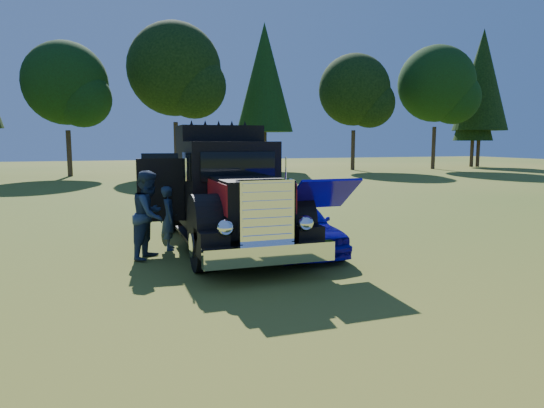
{
  "coord_description": "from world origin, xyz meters",
  "views": [
    {
      "loc": [
        -1.28,
        -9.8,
        2.6
      ],
      "look_at": [
        2.32,
        0.85,
        1.15
      ],
      "focal_mm": 32.0,
      "sensor_mm": 36.0,
      "label": 1
    }
  ],
  "objects_px": {
    "diamond_t_truck": "(227,196)",
    "hotrod_coupe": "(294,225)",
    "spectator_near": "(169,218)",
    "spectator_far": "(150,215)"
  },
  "relations": [
    {
      "from": "diamond_t_truck",
      "to": "hotrod_coupe",
      "type": "xyz_separation_m",
      "value": [
        1.38,
        -0.97,
        -0.65
      ]
    },
    {
      "from": "hotrod_coupe",
      "to": "spectator_near",
      "type": "bearing_deg",
      "value": 157.63
    },
    {
      "from": "spectator_near",
      "to": "spectator_far",
      "type": "height_order",
      "value": "spectator_far"
    },
    {
      "from": "hotrod_coupe",
      "to": "spectator_near",
      "type": "height_order",
      "value": "hotrod_coupe"
    },
    {
      "from": "spectator_near",
      "to": "spectator_far",
      "type": "bearing_deg",
      "value": 150.39
    },
    {
      "from": "spectator_near",
      "to": "diamond_t_truck",
      "type": "bearing_deg",
      "value": -91.6
    },
    {
      "from": "diamond_t_truck",
      "to": "hotrod_coupe",
      "type": "height_order",
      "value": "diamond_t_truck"
    },
    {
      "from": "diamond_t_truck",
      "to": "hotrod_coupe",
      "type": "bearing_deg",
      "value": -35.2
    },
    {
      "from": "diamond_t_truck",
      "to": "hotrod_coupe",
      "type": "distance_m",
      "value": 1.81
    },
    {
      "from": "hotrod_coupe",
      "to": "spectator_near",
      "type": "distance_m",
      "value": 3.0
    }
  ]
}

